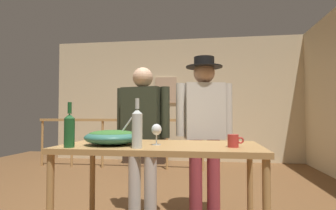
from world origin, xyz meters
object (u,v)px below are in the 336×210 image
object	(u,v)px
stair_railing	(144,135)
person_standing_right	(204,122)
wine_bottle_clear	(137,128)
tv_console	(145,150)
framed_picture	(166,90)
salad_bowl	(112,136)
wine_bottle_green	(69,129)
serving_table	(161,154)
wine_glass	(156,130)
mug_red	(233,141)
person_standing_left	(143,128)
flat_screen_tv	(145,125)

from	to	relation	value
stair_railing	person_standing_right	xyz separation A→B (m)	(1.19, -2.37, 0.31)
stair_railing	wine_bottle_clear	world-z (taller)	wine_bottle_clear
tv_console	person_standing_right	size ratio (longest dim) A/B	0.56
tv_console	person_standing_right	bearing A→B (deg)	-66.92
framed_picture	salad_bowl	distance (m)	4.25
wine_bottle_green	person_standing_right	world-z (taller)	person_standing_right
serving_table	wine_glass	bearing A→B (deg)	-118.59
salad_bowl	wine_bottle_green	world-z (taller)	wine_bottle_green
framed_picture	mug_red	xyz separation A→B (m)	(1.12, -4.22, -0.75)
mug_red	person_standing_left	bearing A→B (deg)	135.76
stair_railing	salad_bowl	xyz separation A→B (m)	(0.51, -3.16, 0.22)
tv_console	flat_screen_tv	size ratio (longest dim) A/B	1.54
framed_picture	wine_glass	size ratio (longest dim) A/B	3.71
salad_bowl	person_standing_left	bearing A→B (deg)	86.65
serving_table	person_standing_left	xyz separation A→B (m)	(-0.32, 0.70, 0.17)
wine_bottle_clear	tv_console	bearing A→B (deg)	102.22
stair_railing	wine_bottle_green	size ratio (longest dim) A/B	10.38
wine_glass	wine_bottle_green	bearing A→B (deg)	-156.76
stair_railing	person_standing_right	distance (m)	2.67
wine_glass	framed_picture	bearing A→B (deg)	97.74
salad_bowl	mug_red	size ratio (longest dim) A/B	3.70
person_standing_left	wine_bottle_green	bearing A→B (deg)	86.19
person_standing_right	framed_picture	bearing A→B (deg)	-86.87
tv_console	salad_bowl	xyz separation A→B (m)	(0.64, -3.90, 0.60)
wine_bottle_clear	mug_red	xyz separation A→B (m)	(0.65, 0.15, -0.09)
tv_console	person_standing_left	distance (m)	3.24
wine_bottle_clear	wine_bottle_green	bearing A→B (deg)	-176.88
framed_picture	serving_table	distance (m)	4.23
tv_console	wine_bottle_green	world-z (taller)	wine_bottle_green
framed_picture	wine_bottle_green	xyz separation A→B (m)	(-0.01, -4.40, -0.67)
framed_picture	serving_table	size ratio (longest dim) A/B	0.39
stair_railing	wine_glass	world-z (taller)	stair_railing
stair_railing	tv_console	bearing A→B (deg)	100.45
flat_screen_tv	stair_railing	bearing A→B (deg)	-79.09
wine_bottle_green	person_standing_right	bearing A→B (deg)	47.51
stair_railing	tv_console	distance (m)	0.84
tv_console	salad_bowl	world-z (taller)	salad_bowl
person_standing_right	wine_bottle_clear	bearing A→B (deg)	53.86
wine_glass	person_standing_right	world-z (taller)	person_standing_right
wine_bottle_clear	mug_red	bearing A→B (deg)	12.77
framed_picture	salad_bowl	world-z (taller)	framed_picture
framed_picture	stair_railing	world-z (taller)	framed_picture
wine_bottle_green	person_standing_right	size ratio (longest dim) A/B	0.20
serving_table	mug_red	world-z (taller)	mug_red
salad_bowl	wine_bottle_clear	bearing A→B (deg)	-37.39
flat_screen_tv	wine_bottle_clear	distance (m)	4.15
salad_bowl	wine_bottle_clear	distance (m)	0.31
framed_picture	flat_screen_tv	world-z (taller)	framed_picture
tv_console	person_standing_left	world-z (taller)	person_standing_left
framed_picture	stair_railing	xyz separation A→B (m)	(-0.28, -1.03, -0.95)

